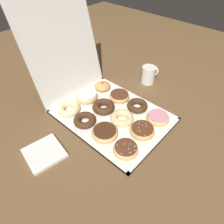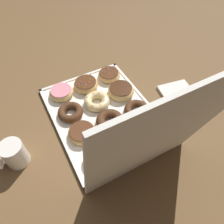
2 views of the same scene
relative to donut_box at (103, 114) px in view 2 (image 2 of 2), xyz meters
name	(u,v)px [view 2 (image 2 of 2)]	position (x,y,z in m)	size (l,w,h in m)	color
ground_plane	(103,115)	(0.00, 0.00, -0.01)	(3.00, 3.00, 0.00)	brown
donut_box	(103,114)	(0.00, 0.00, 0.00)	(0.41, 0.54, 0.01)	white
box_lid_open	(160,141)	(0.00, 0.33, 0.26)	(0.41, 0.55, 0.01)	white
sprinkle_donut_0	(109,75)	(-0.13, -0.19, 0.02)	(0.11, 0.11, 0.04)	#E5B770
sprinkle_donut_1	(86,84)	(0.00, -0.18, 0.02)	(0.11, 0.11, 0.04)	tan
pink_frosted_donut_2	(61,92)	(0.12, -0.19, 0.02)	(0.11, 0.11, 0.04)	#E5B770
chocolate_frosted_donut_3	(121,91)	(-0.12, -0.07, 0.03)	(0.12, 0.12, 0.04)	#E5B770
cruller_donut_4	(96,101)	(0.00, -0.06, 0.02)	(0.11, 0.11, 0.04)	#EACC8C
chocolate_cake_ring_donut_5	(70,112)	(0.13, -0.06, 0.02)	(0.11, 0.11, 0.03)	#472816
chocolate_cake_ring_donut_6	(137,110)	(-0.13, 0.06, 0.02)	(0.11, 0.11, 0.03)	#472816
chocolate_cake_ring_donut_7	(110,121)	(0.00, 0.06, 0.02)	(0.12, 0.12, 0.04)	#472816
chocolate_frosted_donut_8	(82,133)	(0.12, 0.06, 0.02)	(0.11, 0.11, 0.03)	tan
cruller_donut_9	(153,130)	(-0.13, 0.18, 0.02)	(0.11, 0.11, 0.04)	beige
sprinkle_donut_10	(126,145)	(0.00, 0.19, 0.02)	(0.12, 0.12, 0.04)	#E5B770
jelly_filled_donut_11	(96,158)	(0.12, 0.19, 0.03)	(0.09, 0.09, 0.05)	tan
coffee_mug	(13,154)	(0.38, 0.05, 0.05)	(0.10, 0.08, 0.10)	white
napkin_stack	(178,94)	(-0.36, 0.06, 0.00)	(0.15, 0.15, 0.01)	white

